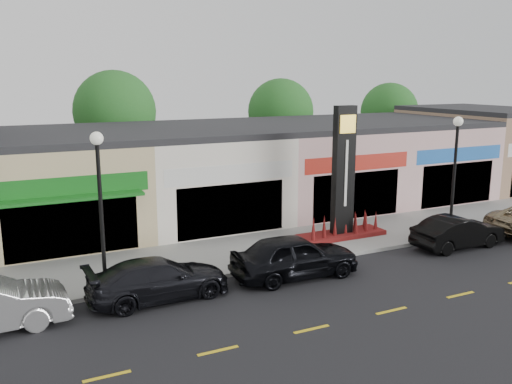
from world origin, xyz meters
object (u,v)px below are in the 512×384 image
lamp_west_near (100,196)px  car_dark_sedan (159,279)px  car_black_sedan (295,256)px  car_black_conv (458,232)px  lamp_east_near (455,163)px  pylon_sign (343,192)px

lamp_west_near → car_dark_sedan: 3.43m
lamp_west_near → car_black_sedan: size_ratio=1.13×
lamp_west_near → car_black_conv: 15.27m
lamp_west_near → lamp_east_near: same height
lamp_west_near → pylon_sign: pylon_sign is taller
lamp_west_near → pylon_sign: (11.00, 1.70, -1.20)m
pylon_sign → car_black_sedan: size_ratio=1.24×
lamp_east_near → pylon_sign: pylon_sign is taller
lamp_west_near → car_black_conv: lamp_west_near is taller
lamp_east_near → pylon_sign: bearing=161.3°
pylon_sign → car_dark_sedan: bearing=-162.5°
car_black_conv → lamp_west_near: bearing=83.8°
car_black_sedan → car_black_conv: car_black_sedan is taller
lamp_west_near → car_black_conv: size_ratio=1.27×
pylon_sign → car_black_conv: size_ratio=1.39×
car_dark_sedan → pylon_sign: bearing=-74.8°
lamp_east_near → car_black_sedan: (-9.32, -1.51, -2.65)m
lamp_east_near → car_black_sedan: 9.81m
lamp_east_near → car_black_conv: 3.32m
car_dark_sedan → lamp_west_near: bearing=47.7°
lamp_west_near → lamp_east_near: size_ratio=1.00×
lamp_east_near → pylon_sign: 5.42m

